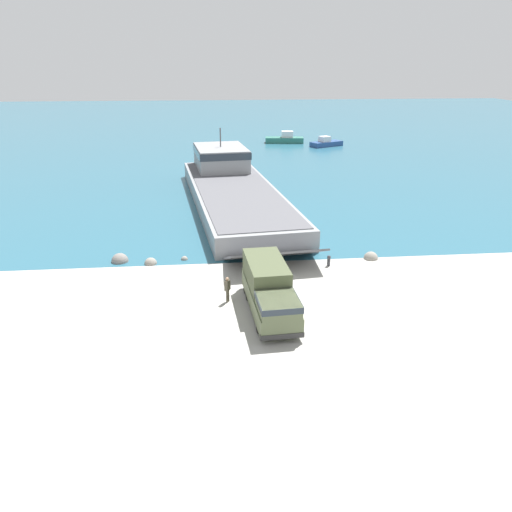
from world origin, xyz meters
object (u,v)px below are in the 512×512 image
moored_boat_a (285,139)px  landing_craft (231,185)px  soldier_on_ramp (227,288)px  moored_boat_b (326,143)px  mooring_bollard (329,260)px  military_truck (269,290)px

moored_boat_a → landing_craft: bearing=170.1°
landing_craft → soldier_on_ramp: size_ratio=20.79×
soldier_on_ramp → moored_boat_b: bearing=102.2°
moored_boat_a → mooring_bollard: size_ratio=8.67×
moored_boat_b → moored_boat_a: bearing=-151.7°
moored_boat_a → mooring_bollard: 64.25m
moored_boat_b → mooring_bollard: size_ratio=7.57×
landing_craft → mooring_bollard: (6.67, -21.53, -1.22)m
soldier_on_ramp → mooring_bollard: size_ratio=2.02×
landing_craft → mooring_bollard: size_ratio=42.07×
soldier_on_ramp → military_truck: bearing=-1.1°
mooring_bollard → military_truck: bearing=-128.2°
moored_boat_a → military_truck: bearing=177.5°
landing_craft → moored_boat_b: landing_craft is taller
moored_boat_b → soldier_on_ramp: bearing=-45.5°
moored_boat_b → mooring_bollard: 60.43m
landing_craft → military_truck: bearing=-94.3°
military_truck → mooring_bollard: 9.27m
soldier_on_ramp → moored_boat_a: moored_boat_a is taller
mooring_bollard → soldier_on_ramp: bearing=-146.1°
landing_craft → moored_boat_b: size_ratio=5.56×
moored_boat_a → moored_boat_b: (7.22, -5.03, -0.13)m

